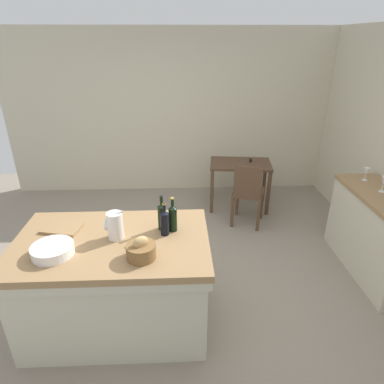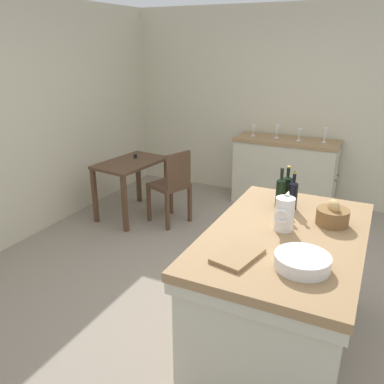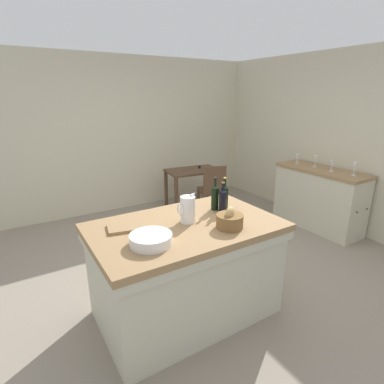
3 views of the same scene
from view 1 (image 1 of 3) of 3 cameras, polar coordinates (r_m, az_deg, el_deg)
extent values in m
plane|color=gray|center=(3.73, -3.49, -15.53)|extent=(6.76, 6.76, 0.00)
cube|color=beige|center=(5.55, -3.54, 13.27)|extent=(5.32, 0.12, 2.60)
cube|color=#99754C|center=(2.87, -13.68, -8.50)|extent=(1.62, 1.01, 0.06)
cube|color=beige|center=(2.91, -13.54, -9.66)|extent=(1.60, 0.99, 0.08)
cube|color=beige|center=(3.13, -12.83, -15.42)|extent=(1.54, 0.93, 0.84)
cube|color=beige|center=(4.19, 29.20, -6.78)|extent=(0.49, 1.32, 0.87)
cube|color=#513826|center=(5.04, 8.35, 4.81)|extent=(0.96, 0.66, 0.04)
cube|color=#513826|center=(4.94, 3.45, 0.04)|extent=(0.06, 0.06, 0.69)
cube|color=#513826|center=(5.00, 13.00, -0.27)|extent=(0.06, 0.06, 0.69)
cube|color=#513826|center=(5.38, 3.56, 2.23)|extent=(0.06, 0.06, 0.69)
cube|color=#513826|center=(5.44, 12.33, 1.92)|extent=(0.06, 0.06, 0.69)
cylinder|color=black|center=(5.08, 10.04, 5.39)|extent=(0.04, 0.04, 0.05)
cube|color=#513826|center=(4.66, 9.72, -0.05)|extent=(0.52, 0.52, 0.04)
cube|color=#513826|center=(4.40, 9.56, 1.75)|extent=(0.35, 0.16, 0.42)
cube|color=#513826|center=(4.91, 11.92, -2.13)|extent=(0.05, 0.05, 0.46)
cube|color=#513826|center=(4.95, 7.80, -1.57)|extent=(0.05, 0.05, 0.46)
cube|color=#513826|center=(4.59, 11.35, -4.08)|extent=(0.05, 0.05, 0.46)
cube|color=#513826|center=(4.64, 6.95, -3.46)|extent=(0.05, 0.05, 0.46)
cylinder|color=white|center=(2.81, -13.08, -5.66)|extent=(0.13, 0.13, 0.23)
cone|color=white|center=(2.74, -12.13, -3.37)|extent=(0.07, 0.04, 0.06)
torus|color=white|center=(2.82, -14.61, -5.45)|extent=(0.02, 0.10, 0.10)
cylinder|color=white|center=(2.79, -22.89, -9.20)|extent=(0.32, 0.32, 0.08)
cylinder|color=brown|center=(2.57, -8.75, -10.04)|extent=(0.23, 0.23, 0.12)
ellipsoid|color=tan|center=(2.52, -8.87, -8.59)|extent=(0.14, 0.13, 0.10)
cube|color=#99754C|center=(3.12, -21.49, -5.84)|extent=(0.36, 0.27, 0.02)
cylinder|color=black|center=(2.85, -3.31, -4.75)|extent=(0.07, 0.07, 0.21)
cone|color=black|center=(2.79, -3.37, -2.62)|extent=(0.07, 0.07, 0.03)
cylinder|color=black|center=(2.77, -3.40, -1.70)|extent=(0.03, 0.03, 0.08)
cylinder|color=#B29933|center=(2.76, -3.41, -1.11)|extent=(0.03, 0.03, 0.01)
cylinder|color=black|center=(2.88, -5.18, -4.47)|extent=(0.07, 0.07, 0.22)
cone|color=black|center=(2.82, -5.28, -2.29)|extent=(0.07, 0.07, 0.03)
cylinder|color=black|center=(2.79, -5.32, -1.35)|extent=(0.03, 0.03, 0.08)
cylinder|color=black|center=(2.78, -5.35, -0.75)|extent=(0.03, 0.03, 0.01)
cylinder|color=black|center=(2.80, -4.74, -5.52)|extent=(0.07, 0.07, 0.20)
cone|color=black|center=(2.74, -4.82, -3.49)|extent=(0.07, 0.07, 0.02)
cylinder|color=black|center=(2.72, -4.85, -2.61)|extent=(0.03, 0.03, 0.07)
cylinder|color=#B29933|center=(2.71, -4.88, -2.06)|extent=(0.03, 0.03, 0.01)
cylinder|color=white|center=(4.11, 29.83, 0.09)|extent=(0.06, 0.06, 0.00)
cylinder|color=white|center=(4.10, 29.94, 0.56)|extent=(0.01, 0.01, 0.07)
cone|color=white|center=(4.07, 30.19, 1.65)|extent=(0.07, 0.07, 0.10)
cylinder|color=white|center=(4.36, 27.59, 1.87)|extent=(0.06, 0.06, 0.00)
cylinder|color=white|center=(4.35, 27.67, 2.26)|extent=(0.01, 0.01, 0.06)
cone|color=white|center=(4.32, 27.86, 3.17)|extent=(0.07, 0.07, 0.09)
camera|label=2|loc=(3.57, -61.58, 7.09)|focal=37.39mm
camera|label=3|loc=(1.87, -79.03, -10.38)|focal=28.61mm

